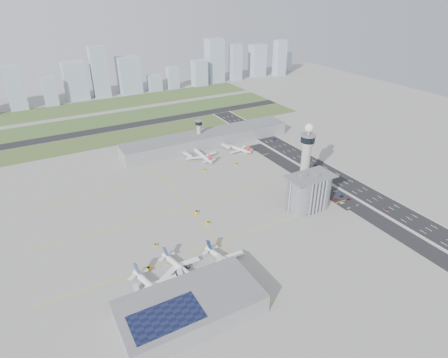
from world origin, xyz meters
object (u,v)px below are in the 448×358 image
car_lot_6 (357,205)px  car_lot_9 (340,194)px  car_lot_5 (320,190)px  car_lot_1 (342,203)px  control_tower (306,154)px  jet_bridge_near_1 (184,286)px  car_lot_2 (336,199)px  airplane_near_b (180,265)px  airplane_far_b (238,147)px  car_hw_2 (275,139)px  tug_2 (208,223)px  car_lot_8 (342,196)px  airplane_near_c (226,259)px  car_hw_4 (241,127)px  jet_bridge_near_2 (225,270)px  tug_5 (236,164)px  secondary_tower (199,131)px  car_lot_7 (349,199)px  jet_bridge_far_1 (222,145)px  car_lot_10 (336,191)px  car_lot_0 (349,208)px  admin_building (309,192)px  tug_4 (205,170)px  car_lot_11 (329,187)px  tug_1 (155,245)px  airplane_far_a (201,153)px  tug_3 (197,212)px  car_hw_0 (386,210)px  airplane_near_a (154,286)px

car_lot_6 → car_lot_9: car_lot_9 is taller
car_lot_5 → car_lot_1: bearing=-170.8°
control_tower → jet_bridge_near_1: (-155.00, -69.00, -32.19)m
car_lot_2 → car_lot_5: size_ratio=1.25×
airplane_near_b → airplane_far_b: size_ratio=1.09×
control_tower → car_hw_2: (49.65, 113.08, -34.42)m
tug_2 → car_lot_5: 117.85m
car_lot_5 → car_lot_8: car_lot_8 is taller
car_lot_6 → airplane_far_b: bearing=2.1°
airplane_near_c → car_hw_4: (156.72, 235.35, -4.95)m
jet_bridge_near_2 → car_lot_8: bearing=-65.6°
tug_2 → control_tower: bearing=-177.8°
jet_bridge_near_1 → tug_5: 189.25m
secondary_tower → car_lot_7: bearing=-70.6°
car_lot_6 → jet_bridge_far_1: bearing=4.4°
jet_bridge_near_1 → car_lot_10: 182.77m
airplane_near_c → car_lot_0: (130.22, 11.93, -5.03)m
car_lot_5 → car_lot_7: car_lot_5 is taller
airplane_far_b → jet_bridge_near_2: bearing=125.3°
control_tower → car_lot_8: bearing=-58.1°
car_lot_5 → car_hw_4: 188.55m
admin_building → tug_4: (-46.83, 108.01, -14.47)m
jet_bridge_near_2 → tug_2: bearing=-6.3°
airplane_near_c → car_hw_4: airplane_near_c is taller
car_lot_0 → car_lot_10: bearing=-13.3°
secondary_tower → tug_2: secondary_tower is taller
car_lot_0 → car_lot_5: (-0.43, 36.80, 0.03)m
jet_bridge_near_2 → jet_bridge_far_1: same height
airplane_far_b → car_lot_6: 158.54m
jet_bridge_far_1 → car_lot_11: jet_bridge_far_1 is taller
airplane_near_c → tug_1: bearing=-155.7°
airplane_far_a → airplane_far_b: bearing=-95.0°
airplane_far_a → tug_3: size_ratio=12.99×
tug_1 → car_lot_1: 169.04m
car_lot_0 → car_lot_9: size_ratio=0.85×
car_hw_2 → car_hw_0: bearing=-86.0°
car_lot_1 → car_hw_4: car_hw_4 is taller
car_lot_1 → car_lot_5: size_ratio=1.08×
car_hw_2 → car_hw_4: car_hw_4 is taller
secondary_tower → car_lot_10: size_ratio=7.10×
tug_3 → admin_building: bearing=128.3°
airplane_near_a → car_lot_8: size_ratio=12.24×
tug_3 → car_lot_6: (129.43, -59.25, -0.38)m
tug_3 → car_lot_10: (130.69, -30.99, -0.37)m
tug_4 → car_hw_4: 141.03m
airplane_near_b → car_hw_2: (199.91, 165.37, -4.73)m
control_tower → car_lot_2: size_ratio=14.52×
car_lot_0 → car_lot_1: (1.28, 8.92, 0.08)m
secondary_tower → car_lot_2: (52.63, -175.36, -18.19)m
tug_2 → tug_4: (41.08, 88.41, -0.05)m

